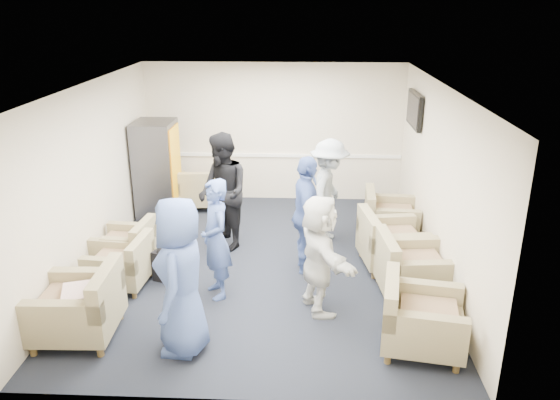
{
  "coord_description": "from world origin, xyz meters",
  "views": [
    {
      "loc": [
        0.58,
        -7.44,
        3.77
      ],
      "look_at": [
        0.24,
        0.2,
        0.98
      ],
      "focal_mm": 35.0,
      "sensor_mm": 36.0,
      "label": 1
    }
  ],
  "objects_px": {
    "armchair_left_mid": "(123,265)",
    "armchair_right_far": "(387,218)",
    "armchair_corner": "(198,191)",
    "vending_machine": "(157,169)",
    "person_front_left": "(181,277)",
    "armchair_left_far": "(128,247)",
    "person_back_left": "(223,192)",
    "person_mid_left": "(216,239)",
    "person_mid_right": "(306,215)",
    "person_back_right": "(329,191)",
    "armchair_right_midnear": "(409,270)",
    "person_front_right": "(319,254)",
    "armchair_left_near": "(81,309)",
    "armchair_right_near": "(417,320)",
    "armchair_right_midfar": "(388,244)"
  },
  "relations": [
    {
      "from": "person_back_right",
      "to": "person_front_right",
      "type": "height_order",
      "value": "person_back_right"
    },
    {
      "from": "armchair_left_near",
      "to": "person_mid_left",
      "type": "distance_m",
      "value": 1.85
    },
    {
      "from": "armchair_left_far",
      "to": "person_mid_left",
      "type": "xyz_separation_m",
      "value": [
        1.47,
        -0.79,
        0.52
      ]
    },
    {
      "from": "armchair_right_far",
      "to": "person_front_left",
      "type": "bearing_deg",
      "value": 144.26
    },
    {
      "from": "armchair_left_near",
      "to": "person_back_right",
      "type": "relative_size",
      "value": 0.56
    },
    {
      "from": "armchair_left_far",
      "to": "person_back_left",
      "type": "height_order",
      "value": "person_back_left"
    },
    {
      "from": "vending_machine",
      "to": "person_mid_left",
      "type": "bearing_deg",
      "value": -62.43
    },
    {
      "from": "armchair_corner",
      "to": "person_mid_right",
      "type": "xyz_separation_m",
      "value": [
        2.08,
        -2.53,
        0.54
      ]
    },
    {
      "from": "armchair_corner",
      "to": "vending_machine",
      "type": "distance_m",
      "value": 0.93
    },
    {
      "from": "armchair_right_midfar",
      "to": "armchair_right_far",
      "type": "bearing_deg",
      "value": -15.47
    },
    {
      "from": "armchair_left_far",
      "to": "person_front_right",
      "type": "distance_m",
      "value": 3.08
    },
    {
      "from": "armchair_left_mid",
      "to": "person_back_right",
      "type": "xyz_separation_m",
      "value": [
        2.91,
        1.69,
        0.55
      ]
    },
    {
      "from": "armchair_corner",
      "to": "person_mid_left",
      "type": "distance_m",
      "value": 3.46
    },
    {
      "from": "armchair_corner",
      "to": "vending_machine",
      "type": "height_order",
      "value": "vending_machine"
    },
    {
      "from": "armchair_left_far",
      "to": "person_mid_right",
      "type": "distance_m",
      "value": 2.72
    },
    {
      "from": "person_back_right",
      "to": "person_mid_right",
      "type": "height_order",
      "value": "person_mid_right"
    },
    {
      "from": "armchair_right_midnear",
      "to": "person_front_right",
      "type": "relative_size",
      "value": 0.63
    },
    {
      "from": "armchair_corner",
      "to": "person_mid_left",
      "type": "relative_size",
      "value": 0.55
    },
    {
      "from": "person_mid_left",
      "to": "person_back_right",
      "type": "xyz_separation_m",
      "value": [
        1.56,
        1.87,
        0.04
      ]
    },
    {
      "from": "armchair_left_near",
      "to": "armchair_left_far",
      "type": "distance_m",
      "value": 1.86
    },
    {
      "from": "armchair_right_near",
      "to": "person_mid_left",
      "type": "xyz_separation_m",
      "value": [
        -2.46,
        1.11,
        0.46
      ]
    },
    {
      "from": "armchair_right_midnear",
      "to": "person_back_right",
      "type": "xyz_separation_m",
      "value": [
        -1.02,
        1.74,
        0.5
      ]
    },
    {
      "from": "armchair_left_mid",
      "to": "person_mid_left",
      "type": "height_order",
      "value": "person_mid_left"
    },
    {
      "from": "armchair_right_near",
      "to": "person_back_left",
      "type": "distance_m",
      "value": 3.75
    },
    {
      "from": "vending_machine",
      "to": "person_front_left",
      "type": "bearing_deg",
      "value": -72.13
    },
    {
      "from": "armchair_left_near",
      "to": "person_front_left",
      "type": "xyz_separation_m",
      "value": [
        1.26,
        -0.18,
        0.54
      ]
    },
    {
      "from": "armchair_left_near",
      "to": "armchair_corner",
      "type": "distance_m",
      "value": 4.4
    },
    {
      "from": "person_back_left",
      "to": "person_front_right",
      "type": "xyz_separation_m",
      "value": [
        1.48,
        -1.86,
        -0.16
      ]
    },
    {
      "from": "person_front_left",
      "to": "person_mid_left",
      "type": "distance_m",
      "value": 1.25
    },
    {
      "from": "armchair_left_near",
      "to": "armchair_left_mid",
      "type": "distance_m",
      "value": 1.25
    },
    {
      "from": "armchair_right_near",
      "to": "person_front_right",
      "type": "bearing_deg",
      "value": 64.36
    },
    {
      "from": "person_mid_left",
      "to": "person_front_right",
      "type": "relative_size",
      "value": 1.05
    },
    {
      "from": "person_front_left",
      "to": "person_mid_right",
      "type": "relative_size",
      "value": 1.05
    },
    {
      "from": "armchair_right_midnear",
      "to": "person_mid_right",
      "type": "bearing_deg",
      "value": 59.27
    },
    {
      "from": "armchair_right_midfar",
      "to": "armchair_corner",
      "type": "height_order",
      "value": "armchair_right_midfar"
    },
    {
      "from": "person_front_left",
      "to": "person_back_right",
      "type": "xyz_separation_m",
      "value": [
        1.75,
        3.1,
        -0.05
      ]
    },
    {
      "from": "armchair_right_midnear",
      "to": "person_front_left",
      "type": "xyz_separation_m",
      "value": [
        -2.77,
        -1.36,
        0.55
      ]
    },
    {
      "from": "armchair_right_midnear",
      "to": "vending_machine",
      "type": "bearing_deg",
      "value": 50.05
    },
    {
      "from": "armchair_left_mid",
      "to": "armchair_right_far",
      "type": "height_order",
      "value": "armchair_right_far"
    },
    {
      "from": "person_back_right",
      "to": "person_mid_right",
      "type": "relative_size",
      "value": 0.99
    },
    {
      "from": "armchair_right_far",
      "to": "armchair_corner",
      "type": "xyz_separation_m",
      "value": [
        -3.45,
        1.26,
        -0.01
      ]
    },
    {
      "from": "armchair_corner",
      "to": "armchair_right_midnear",
      "type": "bearing_deg",
      "value": 132.25
    },
    {
      "from": "armchair_left_mid",
      "to": "armchair_corner",
      "type": "distance_m",
      "value": 3.16
    },
    {
      "from": "armchair_left_near",
      "to": "person_mid_left",
      "type": "bearing_deg",
      "value": 124.46
    },
    {
      "from": "vending_machine",
      "to": "person_mid_right",
      "type": "bearing_deg",
      "value": -38.41
    },
    {
      "from": "armchair_left_mid",
      "to": "armchair_right_midnear",
      "type": "height_order",
      "value": "armchair_right_midnear"
    },
    {
      "from": "armchair_right_midfar",
      "to": "person_front_left",
      "type": "height_order",
      "value": "person_front_left"
    },
    {
      "from": "armchair_left_mid",
      "to": "person_back_right",
      "type": "distance_m",
      "value": 3.41
    },
    {
      "from": "person_back_right",
      "to": "person_front_right",
      "type": "relative_size",
      "value": 1.1
    },
    {
      "from": "person_back_left",
      "to": "person_mid_right",
      "type": "height_order",
      "value": "person_back_left"
    }
  ]
}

